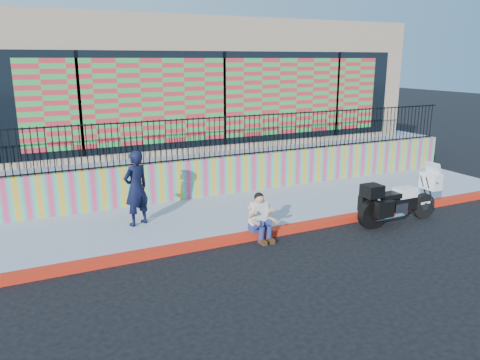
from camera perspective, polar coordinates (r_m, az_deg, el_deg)
ground at (r=11.42m, az=6.62°, el=-6.19°), size 90.00×90.00×0.00m
red_curb at (r=11.39m, az=6.64°, el=-5.83°), size 16.00×0.30×0.15m
sidewalk at (r=12.74m, az=2.69°, el=-3.53°), size 16.00×3.00×0.15m
mural_wall at (r=13.94m, az=-0.39°, el=0.75°), size 16.00×0.20×1.10m
metal_fence at (r=13.71m, az=-0.40°, el=5.42°), size 15.80×0.04×1.20m
elevated_platform at (r=18.59m, az=-7.12°, el=3.90°), size 16.00×10.00×1.25m
storefront_building at (r=18.09m, az=-7.16°, el=11.98°), size 14.00×8.06×4.00m
police_motorcycle at (r=12.34m, az=18.69°, el=-2.29°), size 2.36×0.78×1.47m
police_officer at (r=11.34m, az=-12.55°, el=-0.98°), size 0.78×0.67×1.82m
seated_man at (r=10.68m, az=2.63°, el=-5.02°), size 0.54×0.71×1.06m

